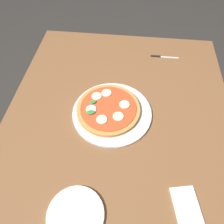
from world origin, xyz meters
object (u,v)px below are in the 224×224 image
(dining_table, at_px, (118,129))
(serving_tray, at_px, (112,112))
(pizza, at_px, (108,109))
(napkin, at_px, (186,205))
(plate_white, at_px, (76,215))
(knife, at_px, (161,57))

(dining_table, height_order, serving_tray, serving_tray)
(pizza, relative_size, napkin, 2.30)
(dining_table, distance_m, serving_tray, 0.10)
(dining_table, xyz_separation_m, plate_white, (0.43, -0.11, 0.10))
(dining_table, height_order, plate_white, plate_white)
(dining_table, xyz_separation_m, napkin, (0.35, 0.28, 0.09))
(napkin, xyz_separation_m, knife, (-0.82, -0.07, -0.00))
(dining_table, bearing_deg, serving_tray, -131.35)
(dining_table, distance_m, knife, 0.52)
(napkin, bearing_deg, knife, -175.22)
(serving_tray, relative_size, pizza, 1.25)
(dining_table, relative_size, plate_white, 6.53)
(serving_tray, bearing_deg, knife, 151.27)
(dining_table, relative_size, serving_tray, 3.53)
(serving_tray, bearing_deg, plate_white, -9.70)
(plate_white, height_order, knife, plate_white)
(serving_tray, xyz_separation_m, knife, (-0.44, 0.24, -0.00))
(dining_table, distance_m, pizza, 0.13)
(knife, bearing_deg, dining_table, -24.02)
(knife, bearing_deg, pizza, -30.99)
(napkin, bearing_deg, pizza, -139.70)
(serving_tray, distance_m, pizza, 0.03)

